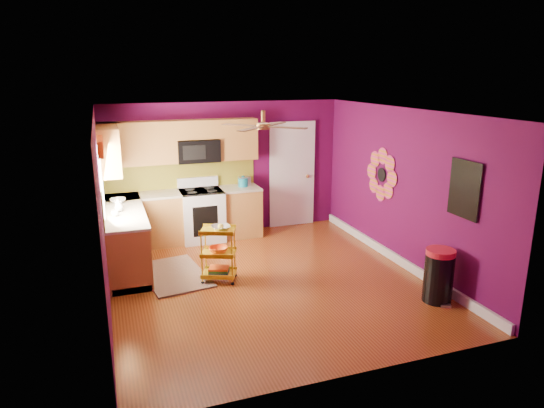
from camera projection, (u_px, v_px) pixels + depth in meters
name	position (u px, v px, depth m)	size (l,w,h in m)	color
ground	(268.00, 281.00, 7.25)	(5.00, 5.00, 0.00)	maroon
room_envelope	(270.00, 174.00, 6.84)	(4.54, 5.04, 2.52)	#540940
lower_cabinets	(160.00, 227.00, 8.36)	(2.81, 2.31, 0.94)	#9B632A
electric_range	(202.00, 215.00, 8.93)	(0.76, 0.66, 1.13)	white
upper_cabinetry	(159.00, 145.00, 8.36)	(2.80, 2.30, 1.26)	#9B632A
left_window	(101.00, 163.00, 7.05)	(0.08, 1.35, 1.08)	white
panel_door	(292.00, 176.00, 9.66)	(0.95, 0.11, 2.15)	white
right_wall_art	(415.00, 181.00, 7.28)	(0.04, 2.74, 1.04)	black
ceiling_fan	(263.00, 126.00, 6.84)	(1.01, 1.01, 0.26)	#BF8C3F
shag_rug	(174.00, 274.00, 7.45)	(0.86, 1.41, 0.02)	black
rolling_cart	(219.00, 252.00, 7.14)	(0.60, 0.52, 0.90)	yellow
trash_can	(439.00, 276.00, 6.52)	(0.51, 0.51, 0.74)	black
teal_kettle	(243.00, 182.00, 9.10)	(0.18, 0.18, 0.21)	#13778F
toaster	(244.00, 181.00, 9.15)	(0.22, 0.15, 0.18)	beige
soap_bottle_a	(118.00, 203.00, 7.56)	(0.09, 0.09, 0.20)	#EA3F72
soap_bottle_b	(119.00, 206.00, 7.47)	(0.13, 0.13, 0.17)	white
counter_dish	(118.00, 201.00, 7.99)	(0.26, 0.26, 0.06)	white
counter_cup	(115.00, 213.00, 7.23)	(0.11, 0.11, 0.09)	white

